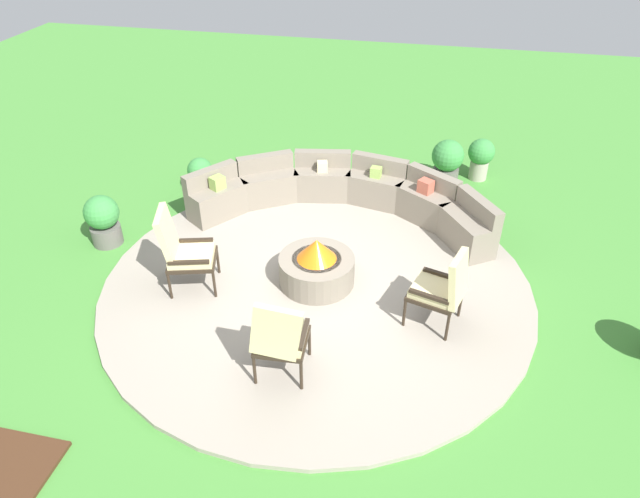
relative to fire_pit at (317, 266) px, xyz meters
The scene contains 11 objects.
ground_plane 0.31m from the fire_pit, ahead, with size 24.00×24.00×0.00m, color #478C38.
patio_circle 0.28m from the fire_pit, ahead, with size 5.60×5.60×0.06m, color #9E9384.
fire_pit is the anchor object (origin of this frame).
curved_stone_bench 1.83m from the fire_pit, 89.32° to the left, with size 4.62×1.77×0.75m.
lounge_chair_front_left 1.71m from the fire_pit, 165.20° to the right, with size 0.76×0.69×1.13m.
lounge_chair_front_right 1.69m from the fire_pit, 90.54° to the right, with size 0.59×0.58×1.08m.
lounge_chair_back_left 1.69m from the fire_pit, 16.29° to the right, with size 0.71×0.66×1.02m.
potted_plant_0 4.14m from the fire_pit, 59.59° to the left, with size 0.45×0.45×0.73m.
potted_plant_1 3.66m from the fire_pit, 65.19° to the left, with size 0.54×0.54×0.76m.
potted_plant_2 3.21m from the fire_pit, 139.59° to the left, with size 0.42×0.42×0.61m.
potted_plant_4 3.23m from the fire_pit, behind, with size 0.49×0.49×0.77m.
Camera 1 is at (1.32, -5.79, 4.71)m, focal length 32.08 mm.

